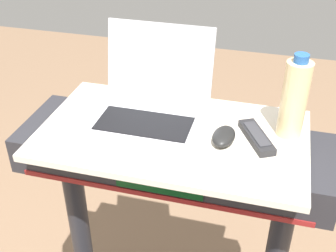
% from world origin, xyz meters
% --- Properties ---
extents(desk_board, '(0.75, 0.43, 0.02)m').
position_xyz_m(desk_board, '(0.00, 0.70, 1.11)').
color(desk_board, beige).
rests_on(desk_board, treadmill_base).
extents(laptop, '(0.32, 0.29, 0.25)m').
position_xyz_m(laptop, '(-0.08, 0.76, 1.17)').
color(laptop, '#B7B7BC').
rests_on(laptop, desk_board).
extents(computer_mouse, '(0.07, 0.11, 0.03)m').
position_xyz_m(computer_mouse, '(0.15, 0.69, 1.13)').
color(computer_mouse, black).
rests_on(computer_mouse, desk_board).
extents(water_bottle, '(0.07, 0.07, 0.24)m').
position_xyz_m(water_bottle, '(0.31, 0.77, 1.23)').
color(water_bottle, beige).
rests_on(water_bottle, desk_board).
extents(tv_remote, '(0.12, 0.16, 0.02)m').
position_xyz_m(tv_remote, '(0.23, 0.72, 1.13)').
color(tv_remote, '#232326').
rests_on(tv_remote, desk_board).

